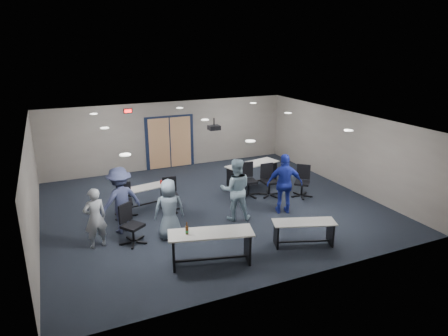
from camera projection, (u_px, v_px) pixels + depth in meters
name	position (u px, v px, depth m)	size (l,w,h in m)	color
floor	(212.00, 206.00, 12.62)	(10.00, 10.00, 0.00)	black
back_wall	(169.00, 135.00, 16.13)	(10.00, 0.04, 2.70)	gray
front_wall	(294.00, 224.00, 8.29)	(10.00, 0.04, 2.70)	gray
left_wall	(32.00, 189.00, 10.27)	(0.04, 9.00, 2.70)	gray
right_wall	(342.00, 148.00, 14.15)	(0.04, 9.00, 2.70)	gray
ceiling	(211.00, 122.00, 11.80)	(10.00, 9.00, 0.04)	silver
double_door	(170.00, 143.00, 16.19)	(2.00, 0.07, 2.20)	black
exit_sign	(128.00, 111.00, 15.13)	(0.32, 0.07, 0.18)	black
ceiling_projector	(214.00, 128.00, 12.44)	(0.35, 0.32, 0.37)	black
ceiling_can_lights	(208.00, 121.00, 12.03)	(6.24, 5.74, 0.02)	silver
table_front_left	(210.00, 242.00, 9.21)	(2.06, 1.13, 1.09)	beige
table_front_right	(304.00, 229.00, 10.09)	(1.66, 1.03, 0.64)	beige
table_back_left	(144.00, 194.00, 12.42)	(1.67, 0.81, 0.76)	beige
table_back_right	(252.00, 170.00, 14.27)	(2.11, 1.09, 0.82)	beige
chair_back_a	(125.00, 201.00, 11.67)	(0.64, 0.64, 1.02)	black
chair_back_b	(171.00, 195.00, 12.13)	(0.64, 0.64, 1.02)	black
chair_back_c	(249.00, 180.00, 13.28)	(0.71, 0.71, 1.12)	black
chair_back_d	(270.00, 180.00, 13.31)	(0.68, 0.68, 1.08)	black
chair_loose_left	(133.00, 224.00, 10.13)	(0.66, 0.66, 1.06)	black
chair_loose_right	(302.00, 182.00, 13.22)	(0.67, 0.67, 1.06)	black
person_gray	(95.00, 218.00, 9.88)	(0.57, 0.38, 1.58)	#979DA5
person_plaid	(169.00, 209.00, 10.35)	(0.79, 0.52, 1.62)	slate
person_lightblue	(236.00, 189.00, 11.44)	(0.89, 0.69, 1.83)	#96B5C7
person_navy	(285.00, 184.00, 11.89)	(1.07, 0.45, 1.83)	#1D2A9F
person_back	(120.00, 200.00, 10.67)	(1.18, 0.68, 1.83)	#394068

